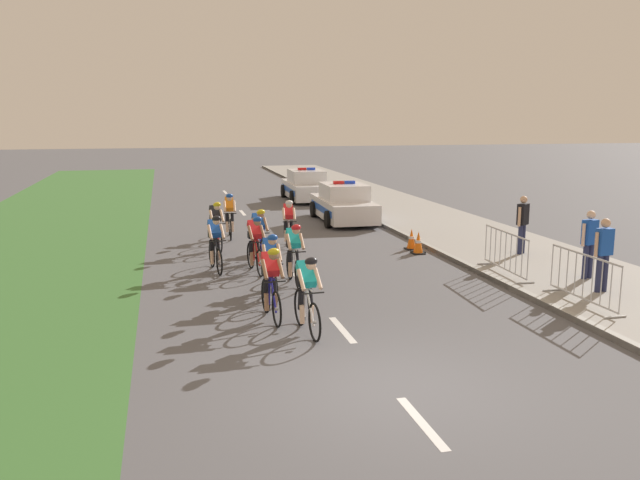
{
  "coord_description": "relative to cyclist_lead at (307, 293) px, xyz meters",
  "views": [
    {
      "loc": [
        -3.21,
        -8.81,
        4.01
      ],
      "look_at": [
        0.39,
        6.3,
        1.1
      ],
      "focal_mm": 36.99,
      "sensor_mm": 36.0,
      "label": 1
    }
  ],
  "objects": [
    {
      "name": "cyclist_seventh",
      "position": [
        0.02,
        6.37,
        0.0
      ],
      "size": [
        0.44,
        1.72,
        1.56
      ],
      "color": "black",
      "rests_on": "ground"
    },
    {
      "name": "cyclist_lead",
      "position": [
        0.0,
        0.0,
        0.0
      ],
      "size": [
        0.44,
        1.72,
        1.56
      ],
      "color": "black",
      "rests_on": "ground"
    },
    {
      "name": "cyclist_tenth",
      "position": [
        -0.41,
        10.31,
        0.0
      ],
      "size": [
        0.43,
        1.72,
        1.56
      ],
      "color": "black",
      "rests_on": "ground"
    },
    {
      "name": "cyclist_sixth",
      "position": [
        -1.26,
        5.48,
        0.0
      ],
      "size": [
        0.45,
        1.72,
        1.56
      ],
      "color": "black",
      "rests_on": "ground"
    },
    {
      "name": "lane_markings_centre",
      "position": [
        0.7,
        10.06,
        -0.78
      ],
      "size": [
        0.14,
        29.6,
        0.01
      ],
      "color": "white",
      "rests_on": "ground"
    },
    {
      "name": "ground_plane",
      "position": [
        0.7,
        -2.77,
        -0.79
      ],
      "size": [
        160.0,
        160.0,
        0.0
      ],
      "primitive_type": "plane",
      "color": "#56565B"
    },
    {
      "name": "crowd_barrier_front",
      "position": [
        6.0,
        0.22,
        -0.14
      ],
      "size": [
        0.52,
        2.32,
        1.07
      ],
      "color": "#B7BABF",
      "rests_on": "sidewalk_slab"
    },
    {
      "name": "cyclist_fourth",
      "position": [
        0.47,
        3.66,
        0.0
      ],
      "size": [
        0.42,
        1.72,
        1.56
      ],
      "color": "black",
      "rests_on": "ground"
    },
    {
      "name": "crowd_barrier_middle",
      "position": [
        5.77,
        3.08,
        -0.14
      ],
      "size": [
        0.6,
        2.32,
        1.07
      ],
      "color": "#B7BABF",
      "rests_on": "sidewalk_slab"
    },
    {
      "name": "cyclist_ninth",
      "position": [
        1.2,
        8.16,
        0.0
      ],
      "size": [
        0.45,
        1.72,
        1.56
      ],
      "color": "black",
      "rests_on": "ground"
    },
    {
      "name": "spectator_back",
      "position": [
        7.0,
        0.97,
        0.3
      ],
      "size": [
        0.53,
        0.27,
        1.68
      ],
      "color": "#23284C",
      "rests_on": "sidewalk_slab"
    },
    {
      "name": "cyclist_third",
      "position": [
        -0.28,
        2.49,
        0.0
      ],
      "size": [
        0.42,
        1.72,
        1.56
      ],
      "color": "black",
      "rests_on": "ground"
    },
    {
      "name": "spectator_closest",
      "position": [
        7.47,
        2.14,
        0.3
      ],
      "size": [
        0.52,
        0.31,
        1.68
      ],
      "color": "#23284C",
      "rests_on": "sidewalk_slab"
    },
    {
      "name": "cyclist_fifth",
      "position": [
        -0.26,
        5.11,
        0.0
      ],
      "size": [
        0.45,
        1.72,
        1.56
      ],
      "color": "black",
      "rests_on": "ground"
    },
    {
      "name": "kerb_edge",
      "position": [
        5.36,
        11.23,
        -0.72
      ],
      "size": [
        0.16,
        60.0,
        0.13
      ],
      "primitive_type": "cube",
      "color": "#9E9E99",
      "rests_on": "ground"
    },
    {
      "name": "traffic_cone_far",
      "position": [
        4.85,
        6.6,
        -0.48
      ],
      "size": [
        0.36,
        0.36,
        0.64
      ],
      "color": "black",
      "rests_on": "ground"
    },
    {
      "name": "spectator_middle",
      "position": [
        7.45,
        5.19,
        0.3
      ],
      "size": [
        0.47,
        0.39,
        1.68
      ],
      "color": "#23284C",
      "rests_on": "sidewalk_slab"
    },
    {
      "name": "traffic_cone_mid",
      "position": [
        4.82,
        7.08,
        -0.48
      ],
      "size": [
        0.36,
        0.36,
        0.64
      ],
      "color": "black",
      "rests_on": "ground"
    },
    {
      "name": "sidewalk_slab",
      "position": [
        7.45,
        11.23,
        -0.73
      ],
      "size": [
        4.35,
        60.0,
        0.12
      ],
      "primitive_type": "cube",
      "color": "gray",
      "rests_on": "ground"
    },
    {
      "name": "grass_verge",
      "position": [
        -6.63,
        11.23,
        -0.78
      ],
      "size": [
        7.0,
        60.0,
        0.01
      ],
      "primitive_type": "cube",
      "color": "#3D7033",
      "rests_on": "ground"
    },
    {
      "name": "police_car_second",
      "position": [
        4.23,
        19.62,
        -0.11
      ],
      "size": [
        2.08,
        4.44,
        1.59
      ],
      "color": "silver",
      "rests_on": "ground"
    },
    {
      "name": "cyclist_eighth",
      "position": [
        -1.03,
        8.24,
        0.0
      ],
      "size": [
        0.46,
        1.72,
        1.56
      ],
      "color": "black",
      "rests_on": "ground"
    },
    {
      "name": "cyclist_second",
      "position": [
        -0.52,
        0.98,
        0.0
      ],
      "size": [
        0.43,
        1.72,
        1.56
      ],
      "color": "black",
      "rests_on": "ground"
    },
    {
      "name": "traffic_cone_near",
      "position": [
        4.77,
        6.39,
        -0.48
      ],
      "size": [
        0.36,
        0.36,
        0.64
      ],
      "color": "black",
      "rests_on": "ground"
    },
    {
      "name": "police_car_nearest",
      "position": [
        4.23,
        12.8,
        -0.11
      ],
      "size": [
        2.1,
        4.45,
        1.59
      ],
      "color": "white",
      "rests_on": "ground"
    }
  ]
}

